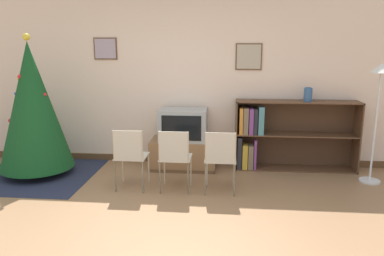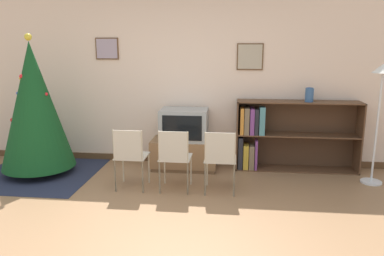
{
  "view_description": "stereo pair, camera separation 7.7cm",
  "coord_description": "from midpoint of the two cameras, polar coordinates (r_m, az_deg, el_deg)",
  "views": [
    {
      "loc": [
        0.73,
        -3.34,
        1.86
      ],
      "look_at": [
        0.29,
        1.34,
        0.81
      ],
      "focal_mm": 35.0,
      "sensor_mm": 36.0,
      "label": 1
    },
    {
      "loc": [
        0.81,
        -3.33,
        1.86
      ],
      "look_at": [
        0.29,
        1.34,
        0.81
      ],
      "focal_mm": 35.0,
      "sensor_mm": 36.0,
      "label": 2
    }
  ],
  "objects": [
    {
      "name": "bookshelf",
      "position": [
        5.79,
        13.03,
        -1.14
      ],
      "size": [
        1.8,
        0.36,
        1.05
      ],
      "color": "brown",
      "rests_on": "ground_plane"
    },
    {
      "name": "tv_console",
      "position": [
        5.75,
        -0.79,
        -3.93
      ],
      "size": [
        0.99,
        0.55,
        0.45
      ],
      "color": "brown",
      "rests_on": "ground_plane"
    },
    {
      "name": "television",
      "position": [
        5.64,
        -0.81,
        0.53
      ],
      "size": [
        0.7,
        0.51,
        0.47
      ],
      "color": "#9E9E99",
      "rests_on": "tv_console"
    },
    {
      "name": "standing_lamp",
      "position": [
        5.51,
        27.18,
        4.81
      ],
      "size": [
        0.28,
        0.28,
        1.62
      ],
      "color": "silver",
      "rests_on": "ground_plane"
    },
    {
      "name": "ground_plane",
      "position": [
        3.9,
        -6.11,
        -16.0
      ],
      "size": [
        24.0,
        24.0,
        0.0
      ],
      "primitive_type": "plane",
      "color": "#936B47"
    },
    {
      "name": "area_rug",
      "position": [
        6.02,
        -21.73,
        -6.32
      ],
      "size": [
        1.65,
        1.77,
        0.01
      ],
      "color": "#23283D",
      "rests_on": "ground_plane"
    },
    {
      "name": "folding_chair_right",
      "position": [
        4.72,
        4.78,
        -4.54
      ],
      "size": [
        0.4,
        0.4,
        0.82
      ],
      "color": "#BCB29E",
      "rests_on": "ground_plane"
    },
    {
      "name": "vase",
      "position": [
        5.7,
        17.82,
        4.88
      ],
      "size": [
        0.12,
        0.12,
        0.21
      ],
      "color": "#335684",
      "rests_on": "bookshelf"
    },
    {
      "name": "folding_chair_left",
      "position": [
        4.89,
        -8.97,
        -4.07
      ],
      "size": [
        0.4,
        0.4,
        0.82
      ],
      "color": "#BCB29E",
      "rests_on": "ground_plane"
    },
    {
      "name": "wall_back",
      "position": [
        5.89,
        -1.25,
        7.61
      ],
      "size": [
        8.1,
        0.11,
        2.7
      ],
      "color": "beige",
      "rests_on": "ground_plane"
    },
    {
      "name": "folding_chair_center",
      "position": [
        4.77,
        -2.22,
        -4.33
      ],
      "size": [
        0.4,
        0.4,
        0.82
      ],
      "color": "#BCB29E",
      "rests_on": "ground_plane"
    },
    {
      "name": "christmas_tree",
      "position": [
        5.79,
        -22.53,
        3.12
      ],
      "size": [
        1.04,
        1.04,
        2.01
      ],
      "color": "maroon",
      "rests_on": "area_rug"
    }
  ]
}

